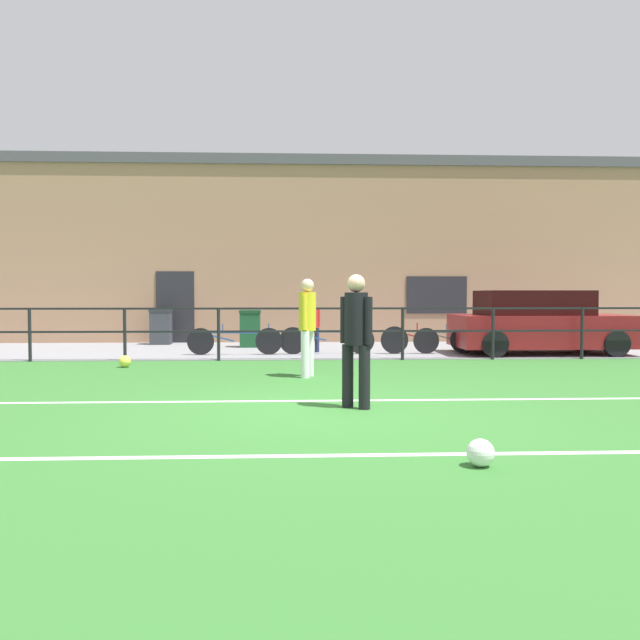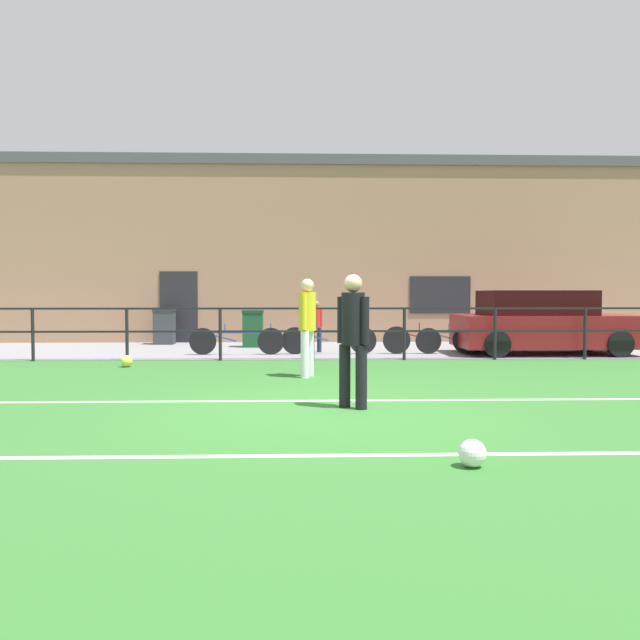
% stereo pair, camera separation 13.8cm
% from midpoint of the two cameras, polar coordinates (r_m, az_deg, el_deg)
% --- Properties ---
extents(ground, '(60.00, 44.00, 0.04)m').
position_cam_midpoint_polar(ground, '(8.03, 0.04, -8.17)').
color(ground, '#33702D').
extents(field_line_touchline, '(36.00, 0.11, 0.00)m').
position_cam_midpoint_polar(field_line_touchline, '(8.73, -0.17, -7.18)').
color(field_line_touchline, white).
rests_on(field_line_touchline, ground).
extents(field_line_hash, '(36.00, 0.11, 0.00)m').
position_cam_midpoint_polar(field_line_hash, '(5.85, 1.04, -11.93)').
color(field_line_hash, white).
rests_on(field_line_hash, ground).
extents(pavement_strip, '(48.00, 5.00, 0.02)m').
position_cam_midpoint_polar(pavement_strip, '(16.45, -1.29, -2.66)').
color(pavement_strip, gray).
rests_on(pavement_strip, ground).
extents(perimeter_fence, '(36.07, 0.07, 1.15)m').
position_cam_midpoint_polar(perimeter_fence, '(13.91, -1.07, -0.53)').
color(perimeter_fence, black).
rests_on(perimeter_fence, ground).
extents(clubhouse_facade, '(28.00, 2.56, 5.53)m').
position_cam_midpoint_polar(clubhouse_facade, '(20.13, -1.53, 6.12)').
color(clubhouse_facade, '#A37A5B').
rests_on(clubhouse_facade, ground).
extents(player_goalkeeper, '(0.38, 0.33, 1.69)m').
position_cam_midpoint_polar(player_goalkeeper, '(8.08, 2.74, -1.11)').
color(player_goalkeeper, black).
rests_on(player_goalkeeper, ground).
extents(player_striker, '(0.30, 0.45, 1.71)m').
position_cam_midpoint_polar(player_striker, '(11.11, -1.49, -0.12)').
color(player_striker, white).
rests_on(player_striker, ground).
extents(soccer_ball_match, '(0.23, 0.23, 0.23)m').
position_cam_midpoint_polar(soccer_ball_match, '(5.62, 13.38, -11.40)').
color(soccer_ball_match, white).
rests_on(soccer_ball_match, ground).
extents(soccer_ball_spare, '(0.23, 0.23, 0.23)m').
position_cam_midpoint_polar(soccer_ball_spare, '(13.22, -17.23, -3.53)').
color(soccer_ball_spare, '#E5E04C').
rests_on(soccer_ball_spare, ground).
extents(spectator_child, '(0.33, 0.22, 1.26)m').
position_cam_midpoint_polar(spectator_child, '(15.62, -0.84, -0.26)').
color(spectator_child, '#232D4C').
rests_on(spectator_child, pavement_strip).
extents(parked_car_red, '(4.10, 1.94, 1.50)m').
position_cam_midpoint_polar(parked_car_red, '(16.14, 18.61, -0.30)').
color(parked_car_red, maroon).
rests_on(parked_car_red, pavement_strip).
extents(bicycle_parked_0, '(2.25, 0.04, 0.74)m').
position_cam_midpoint_polar(bicycle_parked_0, '(15.15, 0.35, -1.78)').
color(bicycle_parked_0, black).
rests_on(bicycle_parked_0, pavement_strip).
extents(bicycle_parked_1, '(2.32, 0.04, 0.75)m').
position_cam_midpoint_polar(bicycle_parked_1, '(15.46, 9.40, -1.71)').
color(bicycle_parked_1, black).
rests_on(bicycle_parked_1, pavement_strip).
extents(bicycle_parked_2, '(2.12, 0.04, 0.72)m').
position_cam_midpoint_polar(bicycle_parked_2, '(15.62, 11.84, -1.76)').
color(bicycle_parked_2, black).
rests_on(bicycle_parked_2, pavement_strip).
extents(bicycle_parked_4, '(2.22, 0.04, 0.73)m').
position_cam_midpoint_polar(bicycle_parked_4, '(15.13, -7.86, -1.83)').
color(bicycle_parked_4, black).
rests_on(bicycle_parked_4, pavement_strip).
extents(trash_bin_0, '(0.59, 0.50, 1.01)m').
position_cam_midpoint_polar(trash_bin_0, '(18.63, -14.15, -0.55)').
color(trash_bin_0, '#33383D').
rests_on(trash_bin_0, pavement_strip).
extents(trash_bin_1, '(0.56, 0.48, 0.99)m').
position_cam_midpoint_polar(trash_bin_1, '(17.23, -6.45, -0.75)').
color(trash_bin_1, '#194C28').
rests_on(trash_bin_1, pavement_strip).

